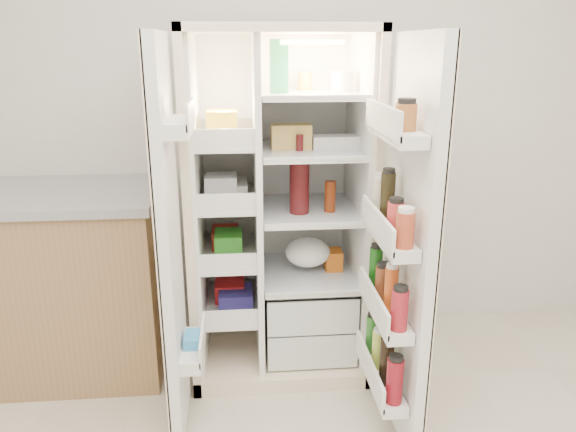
{
  "coord_description": "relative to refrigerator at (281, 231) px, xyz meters",
  "views": [
    {
      "loc": [
        -0.33,
        -1.13,
        1.71
      ],
      "look_at": [
        -0.11,
        1.25,
        0.96
      ],
      "focal_mm": 34.0,
      "sensor_mm": 36.0,
      "label": 1
    }
  ],
  "objects": [
    {
      "name": "freezer_door",
      "position": [
        -0.52,
        -0.6,
        0.15
      ],
      "size": [
        0.15,
        0.4,
        1.72
      ],
      "color": "silver",
      "rests_on": "floor"
    },
    {
      "name": "wall_back",
      "position": [
        0.11,
        0.35,
        0.6
      ],
      "size": [
        4.0,
        0.02,
        2.7
      ],
      "primitive_type": "cube",
      "color": "silver",
      "rests_on": "floor"
    },
    {
      "name": "kitchen_counter",
      "position": [
        -1.32,
        -0.01,
        -0.24
      ],
      "size": [
        1.38,
        0.73,
        1.0
      ],
      "color": "#8F6947",
      "rests_on": "floor"
    },
    {
      "name": "fridge_door",
      "position": [
        0.46,
        -0.7,
        0.12
      ],
      "size": [
        0.17,
        0.58,
        1.72
      ],
      "color": "silver",
      "rests_on": "floor"
    },
    {
      "name": "refrigerator",
      "position": [
        0.0,
        0.0,
        0.0
      ],
      "size": [
        0.92,
        0.7,
        1.8
      ],
      "color": "beige",
      "rests_on": "floor"
    }
  ]
}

